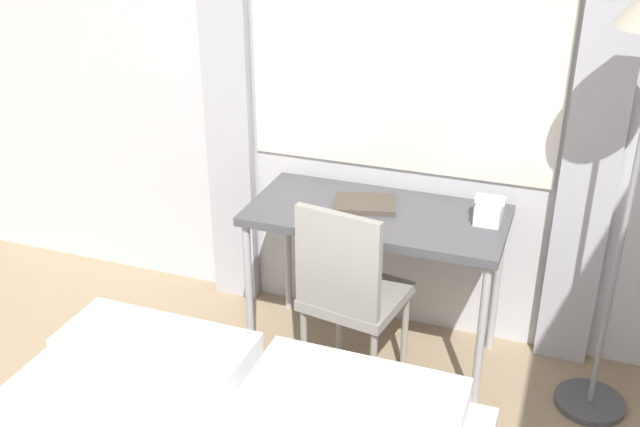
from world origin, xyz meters
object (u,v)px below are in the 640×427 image
object	(u,v)px
desk	(376,225)
desk_chair	(349,289)
telephone	(489,210)
book	(365,203)

from	to	relation	value
desk	desk_chair	bearing A→B (deg)	-95.05
desk	telephone	xyz separation A→B (m)	(0.48, 0.08, 0.12)
telephone	desk_chair	bearing A→B (deg)	-142.52
desk_chair	book	bearing A→B (deg)	105.98
book	desk	bearing A→B (deg)	-28.18
desk	desk_chair	world-z (taller)	desk_chair
telephone	book	distance (m)	0.55
desk	telephone	bearing A→B (deg)	9.83
desk	desk_chair	distance (m)	0.35
desk_chair	book	xyz separation A→B (m)	(-0.04, 0.34, 0.25)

